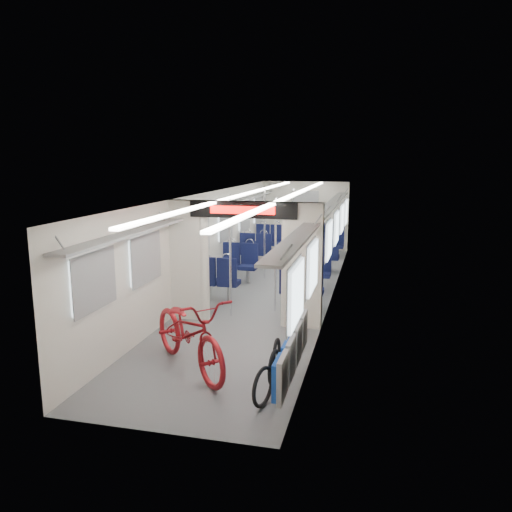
# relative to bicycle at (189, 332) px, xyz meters

# --- Properties ---
(carriage) EXTENTS (12.00, 12.02, 2.31)m
(carriage) POSITION_rel_bicycle_xyz_m (0.23, 4.02, 0.92)
(carriage) COLOR #515456
(carriage) RESTS_ON ground
(bicycle) EXTENTS (2.11, 2.09, 1.16)m
(bicycle) POSITION_rel_bicycle_xyz_m (0.00, 0.00, 0.00)
(bicycle) COLOR maroon
(bicycle) RESTS_ON ground
(flip_bench) EXTENTS (0.12, 2.12, 0.53)m
(flip_bench) POSITION_rel_bicycle_xyz_m (1.58, -0.37, 0.00)
(flip_bench) COLOR gray
(flip_bench) RESTS_ON carriage
(bike_hoop_a) EXTENTS (0.19, 0.52, 0.53)m
(bike_hoop_a) POSITION_rel_bicycle_xyz_m (1.29, -0.84, -0.34)
(bike_hoop_a) COLOR black
(bike_hoop_a) RESTS_ON ground
(bike_hoop_b) EXTENTS (0.09, 0.51, 0.51)m
(bike_hoop_b) POSITION_rel_bicycle_xyz_m (1.31, -0.22, -0.35)
(bike_hoop_b) COLOR black
(bike_hoop_b) RESTS_ON ground
(bike_hoop_c) EXTENTS (0.06, 0.50, 0.50)m
(bike_hoop_c) POSITION_rel_bicycle_xyz_m (1.25, 0.25, -0.36)
(bike_hoop_c) COLOR black
(bike_hoop_c) RESTS_ON ground
(seat_bay_near_left) EXTENTS (0.90, 2.04, 1.09)m
(seat_bay_near_left) POSITION_rel_bicycle_xyz_m (-0.71, 4.43, -0.04)
(seat_bay_near_left) COLOR black
(seat_bay_near_left) RESTS_ON ground
(seat_bay_near_right) EXTENTS (0.88, 1.92, 1.05)m
(seat_bay_near_right) POSITION_rel_bicycle_xyz_m (1.16, 4.11, -0.06)
(seat_bay_near_right) COLOR black
(seat_bay_near_right) RESTS_ON ground
(seat_bay_far_left) EXTENTS (0.91, 2.07, 1.10)m
(seat_bay_far_left) POSITION_rel_bicycle_xyz_m (-0.71, 8.00, -0.04)
(seat_bay_far_left) COLOR black
(seat_bay_far_left) RESTS_ON ground
(seat_bay_far_right) EXTENTS (0.95, 2.27, 1.16)m
(seat_bay_far_right) POSITION_rel_bicycle_xyz_m (1.16, 7.93, -0.01)
(seat_bay_far_right) COLOR black
(seat_bay_far_right) RESTS_ON ground
(stanchion_near_left) EXTENTS (0.05, 0.05, 2.30)m
(stanchion_near_left) POSITION_rel_bicycle_xyz_m (-0.14, 2.61, 0.57)
(stanchion_near_left) COLOR silver
(stanchion_near_left) RESTS_ON ground
(stanchion_near_right) EXTENTS (0.04, 0.04, 2.30)m
(stanchion_near_right) POSITION_rel_bicycle_xyz_m (0.64, 3.13, 0.57)
(stanchion_near_right) COLOR silver
(stanchion_near_right) RESTS_ON ground
(stanchion_far_left) EXTENTS (0.05, 0.05, 2.30)m
(stanchion_far_left) POSITION_rel_bicycle_xyz_m (-0.19, 5.84, 0.57)
(stanchion_far_left) COLOR silver
(stanchion_far_left) RESTS_ON ground
(stanchion_far_right) EXTENTS (0.04, 0.04, 2.30)m
(stanchion_far_right) POSITION_rel_bicycle_xyz_m (0.49, 6.18, 0.57)
(stanchion_far_right) COLOR silver
(stanchion_far_right) RESTS_ON ground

